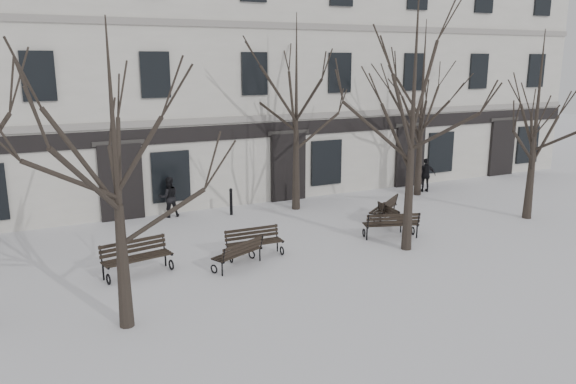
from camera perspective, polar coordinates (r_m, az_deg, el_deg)
ground at (r=16.17m, az=1.22°, el=-8.27°), size 100.00×100.00×0.00m
building at (r=27.21m, az=-11.60°, el=12.11°), size 40.40×10.20×11.40m
tree_1 at (r=12.47m, az=-17.26°, el=4.96°), size 4.77×4.77×6.82m
tree_2 at (r=17.61m, az=12.70°, el=10.30°), size 5.73×5.73×8.19m
tree_3 at (r=22.82m, az=24.05°, el=8.24°), size 4.92×4.92×7.02m
tree_5 at (r=22.22m, az=0.86°, el=10.36°), size 5.39×5.39×7.70m
tree_6 at (r=25.39m, az=13.54°, el=10.26°), size 5.34×5.34×7.63m
bench_0 at (r=16.49m, az=-15.14°, el=-6.33°), size 2.03×1.04×0.98m
bench_1 at (r=16.51m, az=-5.02°, el=-6.16°), size 1.74×1.24×0.84m
bench_2 at (r=19.42m, az=10.45°, el=-3.19°), size 1.95×1.21×0.93m
bench_3 at (r=17.38m, az=-3.47°, el=-5.04°), size 1.78×0.68×0.89m
bench_4 at (r=21.51m, az=9.81°, el=-1.61°), size 1.79×1.56×0.90m
bench_5 at (r=20.79m, az=10.60°, el=-2.31°), size 0.76×1.64×0.80m
bollard_a at (r=22.06m, az=-5.81°, el=-0.88°), size 0.14×0.14×1.07m
bollard_b at (r=23.81m, az=0.57°, el=0.12°), size 0.13×0.13×0.98m
pedestrian_b at (r=22.29m, az=-11.91°, el=-2.47°), size 0.77×0.60×1.57m
pedestrian_c at (r=26.74m, az=13.74°, el=0.05°), size 0.99×0.70×1.55m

